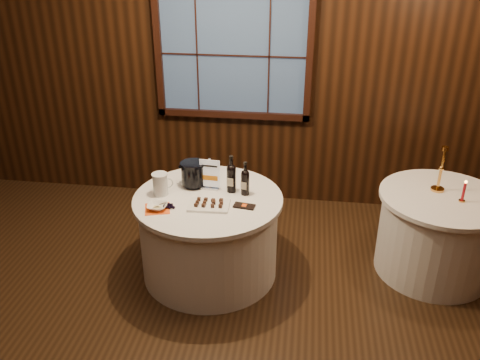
# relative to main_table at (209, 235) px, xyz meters

# --- Properties ---
(ground) EXTENTS (6.00, 6.00, 0.00)m
(ground) POSITION_rel_main_table_xyz_m (0.00, -1.00, -0.39)
(ground) COLOR black
(ground) RESTS_ON ground
(back_wall) EXTENTS (6.00, 0.10, 3.00)m
(back_wall) POSITION_rel_main_table_xyz_m (0.00, 1.48, 1.16)
(back_wall) COLOR black
(back_wall) RESTS_ON ground
(main_table) EXTENTS (1.28, 1.28, 0.77)m
(main_table) POSITION_rel_main_table_xyz_m (0.00, 0.00, 0.00)
(main_table) COLOR white
(main_table) RESTS_ON ground
(side_table) EXTENTS (1.08, 1.08, 0.77)m
(side_table) POSITION_rel_main_table_xyz_m (2.00, 0.30, 0.00)
(side_table) COLOR white
(side_table) RESTS_ON ground
(sign_stand) EXTENTS (0.18, 0.10, 0.29)m
(sign_stand) POSITION_rel_main_table_xyz_m (-0.01, 0.16, 0.48)
(sign_stand) COLOR silver
(sign_stand) RESTS_ON main_table
(port_bottle_left) EXTENTS (0.08, 0.09, 0.33)m
(port_bottle_left) POSITION_rel_main_table_xyz_m (0.18, 0.13, 0.53)
(port_bottle_left) COLOR black
(port_bottle_left) RESTS_ON main_table
(port_bottle_right) EXTENTS (0.07, 0.08, 0.30)m
(port_bottle_right) POSITION_rel_main_table_xyz_m (0.31, 0.10, 0.51)
(port_bottle_right) COLOR black
(port_bottle_right) RESTS_ON main_table
(ice_bucket) EXTENTS (0.22, 0.22, 0.23)m
(ice_bucket) POSITION_rel_main_table_xyz_m (-0.17, 0.19, 0.50)
(ice_bucket) COLOR black
(ice_bucket) RESTS_ON main_table
(chocolate_plate) EXTENTS (0.34, 0.24, 0.05)m
(chocolate_plate) POSITION_rel_main_table_xyz_m (0.04, -0.16, 0.40)
(chocolate_plate) COLOR white
(chocolate_plate) RESTS_ON main_table
(chocolate_box) EXTENTS (0.19, 0.11, 0.01)m
(chocolate_box) POSITION_rel_main_table_xyz_m (0.33, -0.12, 0.39)
(chocolate_box) COLOR black
(chocolate_box) RESTS_ON main_table
(grape_bunch) EXTENTS (0.17, 0.09, 0.04)m
(grape_bunch) POSITION_rel_main_table_xyz_m (-0.28, -0.21, 0.40)
(grape_bunch) COLOR black
(grape_bunch) RESTS_ON main_table
(glass_pitcher) EXTENTS (0.18, 0.14, 0.20)m
(glass_pitcher) POSITION_rel_main_table_xyz_m (-0.41, -0.00, 0.48)
(glass_pitcher) COLOR silver
(glass_pitcher) RESTS_ON main_table
(orange_napkin) EXTENTS (0.25, 0.25, 0.00)m
(orange_napkin) POSITION_rel_main_table_xyz_m (-0.37, -0.25, 0.38)
(orange_napkin) COLOR #ED5113
(orange_napkin) RESTS_ON main_table
(cracker_bowl) EXTENTS (0.16, 0.16, 0.04)m
(cracker_bowl) POSITION_rel_main_table_xyz_m (-0.37, -0.25, 0.41)
(cracker_bowl) COLOR white
(cracker_bowl) RESTS_ON orange_napkin
(brass_candlestick) EXTENTS (0.12, 0.12, 0.41)m
(brass_candlestick) POSITION_rel_main_table_xyz_m (1.96, 0.40, 0.53)
(brass_candlestick) COLOR gold
(brass_candlestick) RESTS_ON side_table
(red_candle) EXTENTS (0.05, 0.05, 0.20)m
(red_candle) POSITION_rel_main_table_xyz_m (2.12, 0.22, 0.46)
(red_candle) COLOR gold
(red_candle) RESTS_ON side_table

